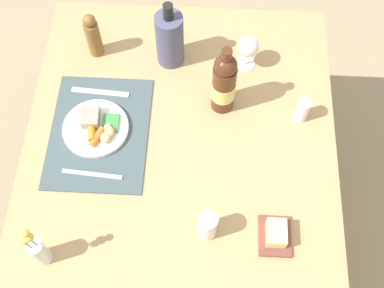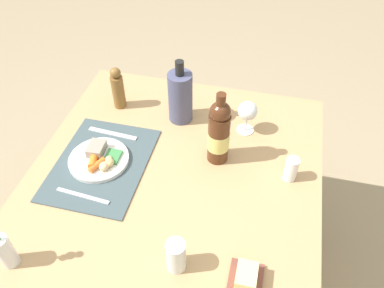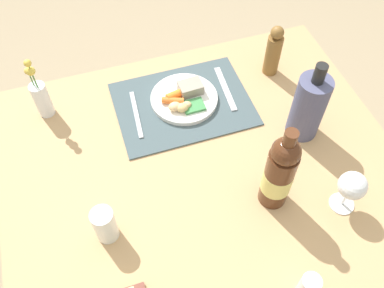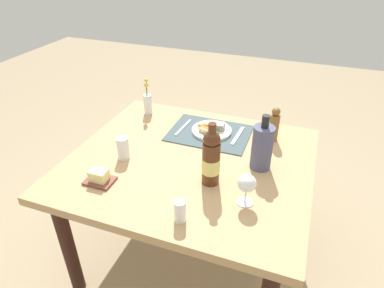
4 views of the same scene
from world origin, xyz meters
TOP-DOWN VIEW (x-y plane):
  - ground_plane at (0.00, 0.00)m, footprint 8.00×8.00m
  - dining_table at (0.00, 0.00)m, footprint 1.20×1.07m
  - placemat at (-0.01, -0.28)m, footprint 0.45×0.34m
  - dinner_plate at (-0.02, -0.29)m, footprint 0.23×0.23m
  - fork at (-0.17, -0.30)m, footprint 0.03×0.21m
  - knife at (0.15, -0.28)m, footprint 0.03×0.20m
  - flower_vase at (0.43, -0.39)m, footprint 0.05×0.05m
  - pepper_mill at (-0.36, -0.34)m, footprint 0.05×0.05m
  - wine_glass at (-0.33, 0.22)m, footprint 0.08×0.08m
  - wine_bottle at (-0.15, 0.14)m, footprint 0.08×0.08m
  - water_tumbler at (0.32, 0.11)m, footprint 0.06×0.06m
  - salt_shaker at (-0.11, 0.41)m, footprint 0.05×0.05m
  - cooler_bottle at (-0.34, -0.06)m, footprint 0.10×0.10m
  - butter_dish at (0.32, 0.32)m, footprint 0.13×0.10m

SIDE VIEW (x-z plane):
  - ground_plane at x=0.00m, z-range 0.00..0.00m
  - dining_table at x=0.00m, z-range 0.26..0.97m
  - placemat at x=-0.01m, z-range 0.71..0.71m
  - fork at x=-0.17m, z-range 0.71..0.72m
  - knife at x=0.15m, z-range 0.71..0.72m
  - dinner_plate at x=-0.02m, z-range 0.70..0.76m
  - butter_dish at x=0.32m, z-range 0.70..0.77m
  - salt_shaker at x=-0.11m, z-range 0.71..0.81m
  - water_tumbler at x=0.32m, z-range 0.70..0.82m
  - flower_vase at x=0.43m, z-range 0.67..0.91m
  - pepper_mill at x=-0.36m, z-range 0.70..0.90m
  - wine_glass at x=-0.33m, z-range 0.74..0.88m
  - cooler_bottle at x=-0.34m, z-range 0.68..0.96m
  - wine_bottle at x=-0.15m, z-range 0.69..0.99m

